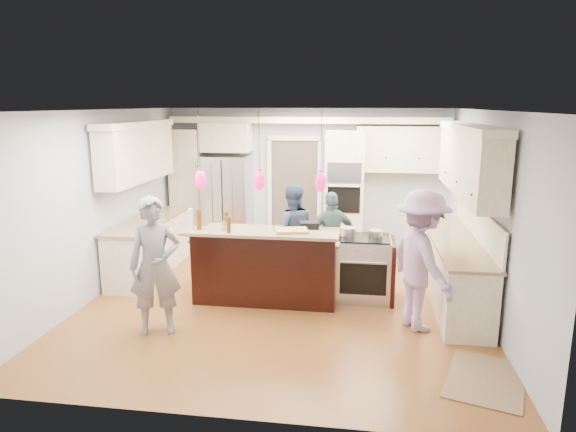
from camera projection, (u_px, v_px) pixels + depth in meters
The scene contains 23 objects.
ground_plane at pixel (285, 297), 7.53m from camera, with size 6.00×6.00×0.00m, color #9A612A.
room_shell at pixel (284, 175), 7.14m from camera, with size 5.54×6.04×2.72m.
refrigerator at pixel (227, 201), 10.11m from camera, with size 0.90×0.70×1.80m, color #B7B7BC.
oven_column at pixel (345, 191), 9.76m from camera, with size 0.72×0.69×2.30m.
back_upper_cabinets at pixel (268, 162), 9.95m from camera, with size 5.30×0.61×2.54m.
right_counter_run at pixel (458, 229), 7.25m from camera, with size 0.64×3.10×2.51m.
left_cabinets at pixel (145, 211), 8.42m from camera, with size 0.64×2.30×2.51m.
kitchen_island at pixel (269, 264), 7.53m from camera, with size 2.10×1.46×1.12m.
island_range at pixel (365, 268), 7.41m from camera, with size 0.82×0.71×0.92m.
pendant_lights at pixel (260, 180), 6.69m from camera, with size 1.75×0.15×1.03m.
person_bar_end at pixel (155, 266), 6.23m from camera, with size 0.62×0.41×1.71m, color slate.
person_far_left at pixel (292, 232), 8.19m from camera, with size 0.75×0.59×1.55m, color #30415D.
person_far_right at pixel (332, 237), 8.11m from camera, with size 0.85×0.35×1.44m, color #456160.
person_range_side at pixel (421, 261), 6.33m from camera, with size 1.15×0.66×1.78m, color #A683B1.
floor_rug at pixel (486, 379), 5.28m from camera, with size 0.74×1.08×0.01m, color #92764F.
water_bottle at pixel (191, 219), 6.91m from camera, with size 0.07×0.07×0.29m, color silver.
beer_bottle_a at pixel (199, 219), 6.91m from camera, with size 0.07×0.07×0.27m, color #4D2F0D.
beer_bottle_b at pixel (229, 225), 6.73m from camera, with size 0.05×0.05×0.22m, color #4D2F0D.
beer_bottle_c at pixel (226, 221), 6.93m from camera, with size 0.06×0.06×0.24m, color #4D2F0D.
drink_can at pixel (224, 226), 6.87m from camera, with size 0.07×0.07×0.12m, color #B7B7BC.
cutting_board at pixel (292, 230), 6.81m from camera, with size 0.42×0.30×0.03m, color tan.
pot_large at pixel (347, 232), 7.37m from camera, with size 0.22×0.22×0.13m, color #B7B7BC.
pot_small at pixel (376, 233), 7.32m from camera, with size 0.20×0.20×0.10m, color #B7B7BC.
Camera 1 is at (1.08, -7.02, 2.79)m, focal length 32.00 mm.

